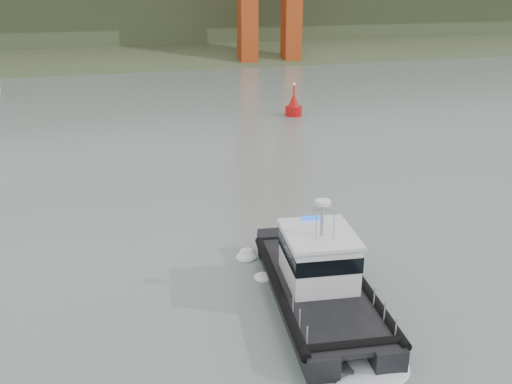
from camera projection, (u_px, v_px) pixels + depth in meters
ground at (313, 287)px, 28.02m from camera, size 400.00×400.00×0.00m
headlands at (119, 10)px, 138.05m from camera, size 500.00×105.36×27.12m
patrol_boat at (320, 277)px, 26.28m from camera, size 5.29×11.32×5.30m
nav_buoy at (294, 107)px, 62.60m from camera, size 1.84×1.84×3.83m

